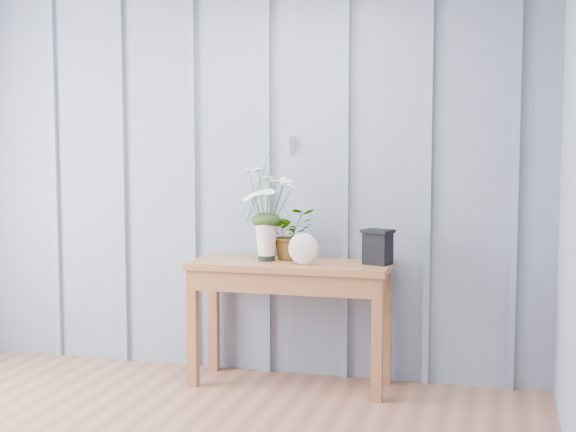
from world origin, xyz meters
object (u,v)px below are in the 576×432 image
(carved_box, at_px, (378,247))
(felt_disc_vessel, at_px, (304,249))
(sideboard, at_px, (290,281))
(daisy_vase, at_px, (266,195))

(carved_box, bearing_deg, felt_disc_vessel, -161.46)
(sideboard, height_order, daisy_vase, daisy_vase)
(sideboard, distance_m, daisy_vase, 0.53)
(daisy_vase, height_order, carved_box, daisy_vase)
(daisy_vase, relative_size, carved_box, 3.08)
(daisy_vase, bearing_deg, sideboard, -4.71)
(felt_disc_vessel, bearing_deg, carved_box, 22.97)
(carved_box, bearing_deg, sideboard, -175.82)
(sideboard, bearing_deg, daisy_vase, 175.29)
(felt_disc_vessel, bearing_deg, sideboard, 141.55)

